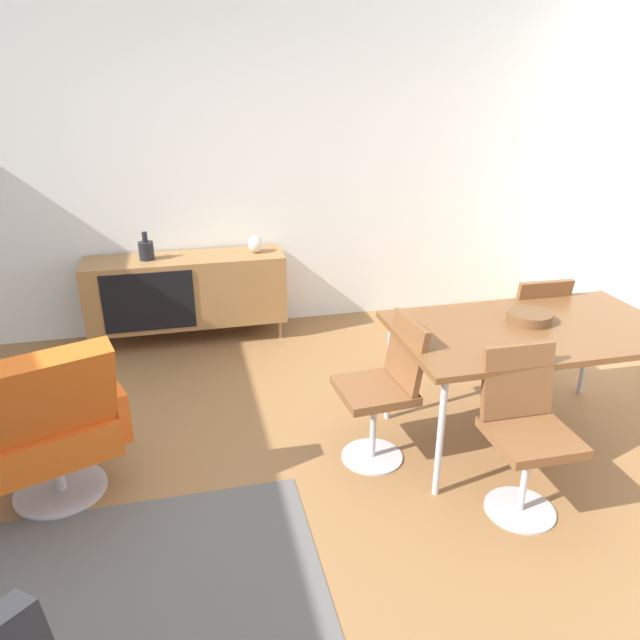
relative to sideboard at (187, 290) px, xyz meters
name	(u,v)px	position (x,y,z in m)	size (l,w,h in m)	color
ground_plane	(266,511)	(0.29, -2.30, -0.44)	(8.32, 8.32, 0.00)	olive
wall_back	(212,165)	(0.29, 0.30, 0.96)	(6.80, 0.12, 2.80)	silver
sideboard	(187,290)	(0.00, 0.00, 0.00)	(1.60, 0.45, 0.72)	olive
vase_cobalt	(146,250)	(-0.29, 0.00, 0.36)	(0.12, 0.12, 0.22)	black
vase_sculptural_dark	(255,244)	(0.59, 0.00, 0.35)	(0.12, 0.12, 0.14)	beige
dining_table	(532,334)	(1.92, -1.98, 0.26)	(1.60, 0.90, 0.74)	brown
wooden_bowl_on_table	(530,317)	(1.95, -1.90, 0.33)	(0.26, 0.26, 0.06)	brown
dining_chair_front_left	(525,427)	(1.57, -2.54, 0.03)	(0.40, 0.43, 0.86)	brown
dining_chair_back_right	(528,327)	(2.27, -1.42, 0.03)	(0.41, 0.43, 0.86)	brown
dining_chair_near_window	(385,386)	(1.04, -1.98, 0.03)	(0.45, 0.43, 0.86)	brown
lounge_chair_red	(49,423)	(-0.74, -1.94, 0.03)	(0.85, 0.82, 0.95)	#D85919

